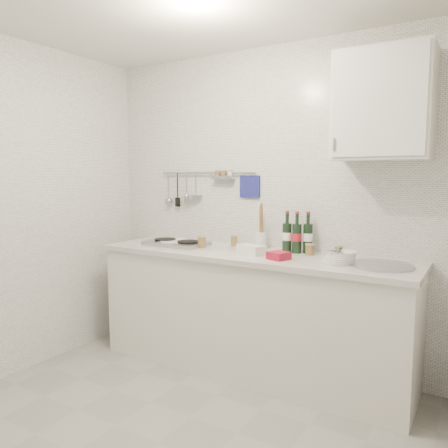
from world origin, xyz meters
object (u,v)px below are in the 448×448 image
at_px(plate_stack_hob, 174,242).
at_px(wine_bottles, 297,232).
at_px(utensil_crock, 261,238).
at_px(plate_stack_sink, 340,257).
at_px(wall_cabinet, 384,106).

bearing_deg(plate_stack_hob, wine_bottles, 10.05).
relative_size(plate_stack_hob, wine_bottles, 0.87).
bearing_deg(utensil_crock, plate_stack_sink, -17.67).
bearing_deg(wine_bottles, utensil_crock, 179.62).
bearing_deg(wall_cabinet, plate_stack_hob, -176.07).
distance_m(plate_stack_hob, utensil_crock, 0.75).
bearing_deg(utensil_crock, wall_cabinet, -4.54).
relative_size(plate_stack_hob, plate_stack_sink, 1.20).
xyz_separation_m(wall_cabinet, plate_stack_hob, (-1.63, -0.11, -1.01)).
bearing_deg(plate_stack_sink, utensil_crock, 162.33).
height_order(wall_cabinet, plate_stack_sink, wall_cabinet).
distance_m(plate_stack_hob, wine_bottles, 1.05).
height_order(wall_cabinet, wine_bottles, wall_cabinet).
height_order(wine_bottles, utensil_crock, utensil_crock).
bearing_deg(plate_stack_sink, plate_stack_hob, 178.42).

